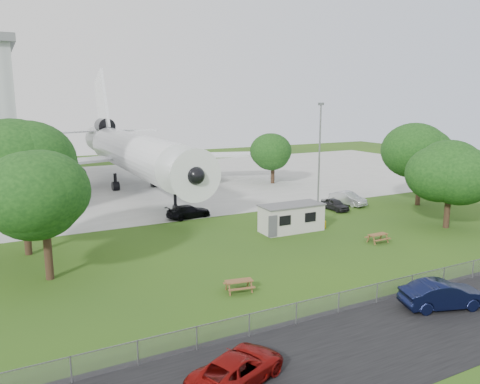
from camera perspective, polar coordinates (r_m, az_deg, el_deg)
name	(u,v)px	position (r m, az deg, el deg)	size (l,w,h in m)	color
ground	(280,260)	(37.30, 4.94, -8.25)	(160.00, 160.00, 0.00)	#355C15
asphalt_strip	(409,331)	(28.13, 19.86, -15.62)	(120.00, 8.00, 0.02)	black
concrete_apron	(143,184)	(71.30, -11.69, 0.95)	(120.00, 46.00, 0.03)	#B7B7B2
airliner	(132,151)	(68.00, -12.98, 4.89)	(46.36, 47.73, 17.69)	white
site_cabin	(291,218)	(45.04, 6.29, -3.12)	(6.78, 2.84, 2.62)	beige
picnic_west	(239,291)	(31.43, -0.13, -12.01)	(1.80, 1.50, 0.76)	brown
picnic_east	(378,242)	(43.31, 16.42, -5.90)	(1.80, 1.50, 0.76)	brown
fence	(364,306)	(30.33, 14.89, -13.31)	(58.00, 0.04, 1.30)	gray
lamp_mast	(319,168)	(45.43, 9.60, 2.95)	(0.16, 0.16, 12.00)	slate
tree_west_big	(21,169)	(40.64, -25.12, 2.55)	(9.42, 9.42, 11.75)	#382619
tree_west_small	(44,198)	(34.45, -22.82, -0.73)	(7.25, 7.25, 9.43)	#382619
tree_east_front	(450,173)	(49.44, 24.27, 2.12)	(6.80, 6.80, 8.86)	#382619
tree_east_back	(421,154)	(59.03, 21.21, 4.29)	(8.42, 8.42, 10.29)	#382619
tree_far_apron	(273,152)	(69.95, 4.04, 4.87)	(6.47, 6.47, 7.98)	#382619
car_centre_sedan	(443,295)	(31.30, 23.51, -11.44)	(1.77, 5.08, 1.67)	black
car_west_estate	(238,369)	(22.09, -0.29, -20.75)	(2.29, 4.97, 1.38)	maroon
car_ne_hatch	(335,204)	(54.42, 11.49, -1.50)	(1.53, 3.81, 1.30)	black
car_ne_sedan	(348,199)	(57.39, 13.00, -0.78)	(1.64, 4.71, 1.55)	#B4B6BC
car_apron_van	(189,212)	(50.00, -6.28, -2.40)	(1.97, 4.84, 1.40)	black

